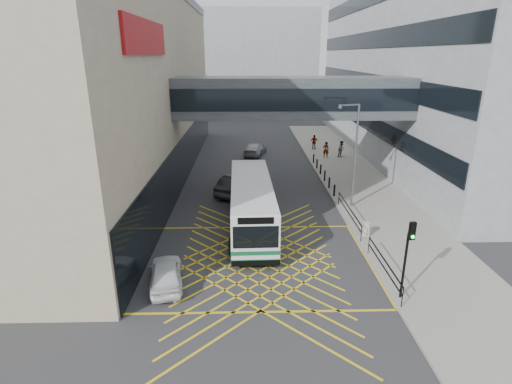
{
  "coord_description": "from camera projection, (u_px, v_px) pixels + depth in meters",
  "views": [
    {
      "loc": [
        -0.57,
        -19.19,
        10.63
      ],
      "look_at": [
        0.0,
        4.0,
        2.6
      ],
      "focal_mm": 28.0,
      "sensor_mm": 36.0,
      "label": 1
    }
  ],
  "objects": [
    {
      "name": "pedestrian_a",
      "position": [
        326.0,
        150.0,
        42.28
      ],
      "size": [
        0.73,
        0.55,
        1.74
      ],
      "primitive_type": "imported",
      "rotation": [
        0.0,
        0.0,
        3.06
      ],
      "color": "gray",
      "rests_on": "pavement"
    },
    {
      "name": "building_whsmith",
      "position": [
        40.0,
        87.0,
        33.7
      ],
      "size": [
        24.17,
        42.0,
        16.0
      ],
      "color": "tan",
      "rests_on": "ground"
    },
    {
      "name": "car_dark",
      "position": [
        236.0,
        184.0,
        31.86
      ],
      "size": [
        3.67,
        5.34,
        1.56
      ],
      "primitive_type": "imported",
      "rotation": [
        0.0,
        0.0,
        2.76
      ],
      "color": "black",
      "rests_on": "ground"
    },
    {
      "name": "street_lamp",
      "position": [
        354.0,
        150.0,
        27.7
      ],
      "size": [
        1.64,
        0.7,
        7.32
      ],
      "rotation": [
        0.0,
        0.0,
        0.31
      ],
      "color": "slate",
      "rests_on": "pavement"
    },
    {
      "name": "traffic_light",
      "position": [
        408.0,
        249.0,
        17.28
      ],
      "size": [
        0.29,
        0.45,
        3.79
      ],
      "rotation": [
        0.0,
        0.0,
        0.19
      ],
      "color": "black",
      "rests_on": "pavement"
    },
    {
      "name": "building_right",
      "position": [
        481.0,
        61.0,
        41.57
      ],
      "size": [
        24.09,
        44.0,
        20.0
      ],
      "color": "gray",
      "rests_on": "ground"
    },
    {
      "name": "bollards",
      "position": [
        323.0,
        172.0,
        35.73
      ],
      "size": [
        0.14,
        10.14,
        0.9
      ],
      "color": "black",
      "rests_on": "pavement"
    },
    {
      "name": "kerb_railings",
      "position": [
        363.0,
        232.0,
        23.15
      ],
      "size": [
        0.05,
        12.54,
        1.0
      ],
      "color": "black",
      "rests_on": "pavement"
    },
    {
      "name": "box_junction",
      "position": [
        258.0,
        261.0,
        21.62
      ],
      "size": [
        12.0,
        9.0,
        0.01
      ],
      "color": "gold",
      "rests_on": "ground"
    },
    {
      "name": "car_silver",
      "position": [
        255.0,
        149.0,
        44.25
      ],
      "size": [
        3.0,
        4.83,
        1.4
      ],
      "primitive_type": "imported",
      "rotation": [
        0.0,
        0.0,
        2.88
      ],
      "color": "#A1A3A9",
      "rests_on": "ground"
    },
    {
      "name": "building_far",
      "position": [
        238.0,
        63.0,
        75.31
      ],
      "size": [
        28.0,
        16.0,
        18.0
      ],
      "primitive_type": "cube",
      "color": "gray",
      "rests_on": "ground"
    },
    {
      "name": "pavement",
      "position": [
        353.0,
        178.0,
        35.97
      ],
      "size": [
        6.0,
        54.0,
        0.16
      ],
      "primitive_type": "cube",
      "color": "gray",
      "rests_on": "ground"
    },
    {
      "name": "pedestrian_c",
      "position": [
        314.0,
        142.0,
        46.13
      ],
      "size": [
        1.08,
        0.71,
        1.67
      ],
      "primitive_type": "imported",
      "rotation": [
        0.0,
        0.0,
        2.88
      ],
      "color": "gray",
      "rests_on": "pavement"
    },
    {
      "name": "skybridge",
      "position": [
        293.0,
        97.0,
        30.57
      ],
      "size": [
        20.0,
        4.1,
        3.0
      ],
      "color": "#3E4348",
      "rests_on": "ground"
    },
    {
      "name": "ground",
      "position": [
        258.0,
        261.0,
        21.62
      ],
      "size": [
        120.0,
        120.0,
        0.0
      ],
      "primitive_type": "plane",
      "color": "#333335"
    },
    {
      "name": "car_white",
      "position": [
        166.0,
        273.0,
        19.22
      ],
      "size": [
        2.39,
        4.33,
        1.3
      ],
      "primitive_type": "imported",
      "rotation": [
        0.0,
        0.0,
        3.32
      ],
      "color": "white",
      "rests_on": "ground"
    },
    {
      "name": "litter_bin",
      "position": [
        366.0,
        229.0,
        24.24
      ],
      "size": [
        0.48,
        0.48,
        0.83
      ],
      "primitive_type": "cylinder",
      "color": "#ADA89E",
      "rests_on": "pavement"
    },
    {
      "name": "pedestrian_b",
      "position": [
        342.0,
        149.0,
        42.61
      ],
      "size": [
        0.97,
        0.93,
        1.74
      ],
      "primitive_type": "imported",
      "rotation": [
        0.0,
        0.0,
        0.71
      ],
      "color": "gray",
      "rests_on": "pavement"
    },
    {
      "name": "bus",
      "position": [
        251.0,
        203.0,
        25.37
      ],
      "size": [
        3.0,
        11.17,
        3.11
      ],
      "rotation": [
        0.0,
        0.0,
        0.02
      ],
      "color": "silver",
      "rests_on": "ground"
    }
  ]
}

